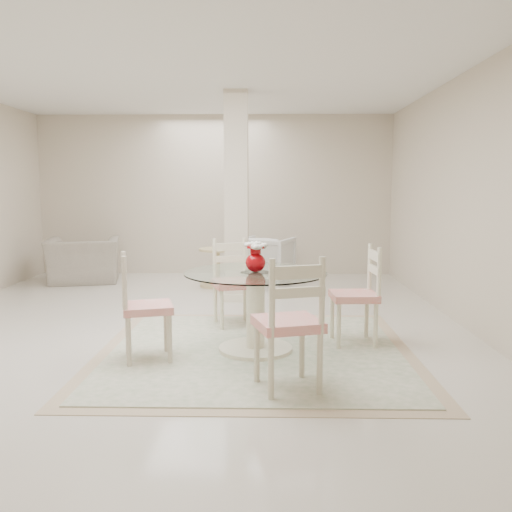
{
  "coord_description": "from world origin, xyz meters",
  "views": [
    {
      "loc": [
        0.91,
        -5.77,
        1.47
      ],
      "look_at": [
        0.8,
        -0.82,
        0.85
      ],
      "focal_mm": 38.0,
      "sensor_mm": 36.0,
      "label": 1
    }
  ],
  "objects_px": {
    "column": "(237,198)",
    "recliner_taupe": "(84,260)",
    "dining_chair_west": "(139,299)",
    "dining_chair_east": "(361,288)",
    "dining_chair_south": "(291,314)",
    "armchair_white": "(266,259)",
    "red_vase": "(256,257)",
    "dining_chair_north": "(232,276)",
    "side_table": "(217,269)",
    "dining_table": "(256,312)"
  },
  "relations": [
    {
      "from": "column",
      "to": "recliner_taupe",
      "type": "height_order",
      "value": "column"
    },
    {
      "from": "recliner_taupe",
      "to": "dining_chair_west",
      "type": "bearing_deg",
      "value": 102.05
    },
    {
      "from": "dining_chair_east",
      "to": "dining_chair_south",
      "type": "bearing_deg",
      "value": -33.31
    },
    {
      "from": "armchair_white",
      "to": "dining_chair_south",
      "type": "bearing_deg",
      "value": 112.87
    },
    {
      "from": "red_vase",
      "to": "dining_chair_north",
      "type": "bearing_deg",
      "value": 105.59
    },
    {
      "from": "column",
      "to": "red_vase",
      "type": "relative_size",
      "value": 9.93
    },
    {
      "from": "dining_chair_north",
      "to": "side_table",
      "type": "distance_m",
      "value": 2.35
    },
    {
      "from": "recliner_taupe",
      "to": "dining_table",
      "type": "bearing_deg",
      "value": 114.82
    },
    {
      "from": "red_vase",
      "to": "side_table",
      "type": "xyz_separation_m",
      "value": [
        -0.65,
        3.28,
        -0.6
      ]
    },
    {
      "from": "dining_chair_west",
      "to": "side_table",
      "type": "distance_m",
      "value": 3.58
    },
    {
      "from": "column",
      "to": "armchair_white",
      "type": "bearing_deg",
      "value": 75.06
    },
    {
      "from": "dining_table",
      "to": "armchair_white",
      "type": "height_order",
      "value": "dining_table"
    },
    {
      "from": "dining_table",
      "to": "side_table",
      "type": "xyz_separation_m",
      "value": [
        -0.65,
        3.28,
        -0.11
      ]
    },
    {
      "from": "dining_chair_north",
      "to": "dining_chair_west",
      "type": "bearing_deg",
      "value": -136.46
    },
    {
      "from": "column",
      "to": "recliner_taupe",
      "type": "bearing_deg",
      "value": 152.85
    },
    {
      "from": "dining_table",
      "to": "side_table",
      "type": "height_order",
      "value": "dining_table"
    },
    {
      "from": "dining_chair_east",
      "to": "dining_chair_south",
      "type": "height_order",
      "value": "dining_chair_south"
    },
    {
      "from": "side_table",
      "to": "dining_chair_west",
      "type": "bearing_deg",
      "value": -95.33
    },
    {
      "from": "column",
      "to": "armchair_white",
      "type": "xyz_separation_m",
      "value": [
        0.39,
        1.45,
        -0.99
      ]
    },
    {
      "from": "dining_chair_east",
      "to": "dining_chair_west",
      "type": "height_order",
      "value": "dining_chair_east"
    },
    {
      "from": "dining_chair_east",
      "to": "recliner_taupe",
      "type": "relative_size",
      "value": 0.97
    },
    {
      "from": "red_vase",
      "to": "dining_chair_south",
      "type": "height_order",
      "value": "dining_chair_south"
    },
    {
      "from": "red_vase",
      "to": "side_table",
      "type": "distance_m",
      "value": 3.4
    },
    {
      "from": "dining_table",
      "to": "armchair_white",
      "type": "xyz_separation_m",
      "value": [
        0.09,
        3.77,
        -0.02
      ]
    },
    {
      "from": "red_vase",
      "to": "dining_chair_west",
      "type": "relative_size",
      "value": 0.27
    },
    {
      "from": "dining_chair_east",
      "to": "armchair_white",
      "type": "height_order",
      "value": "dining_chair_east"
    },
    {
      "from": "dining_chair_west",
      "to": "side_table",
      "type": "xyz_separation_m",
      "value": [
        0.33,
        3.56,
        -0.27
      ]
    },
    {
      "from": "red_vase",
      "to": "dining_chair_east",
      "type": "bearing_deg",
      "value": 14.69
    },
    {
      "from": "column",
      "to": "dining_chair_west",
      "type": "relative_size",
      "value": 2.64
    },
    {
      "from": "dining_table",
      "to": "dining_chair_west",
      "type": "bearing_deg",
      "value": -164.53
    },
    {
      "from": "red_vase",
      "to": "column",
      "type": "bearing_deg",
      "value": 97.38
    },
    {
      "from": "column",
      "to": "red_vase",
      "type": "distance_m",
      "value": 2.39
    },
    {
      "from": "column",
      "to": "dining_chair_east",
      "type": "xyz_separation_m",
      "value": [
        1.28,
        -2.06,
        -0.8
      ]
    },
    {
      "from": "column",
      "to": "red_vase",
      "type": "xyz_separation_m",
      "value": [
        0.3,
        -2.32,
        -0.48
      ]
    },
    {
      "from": "column",
      "to": "dining_table",
      "type": "relative_size",
      "value": 2.13
    },
    {
      "from": "recliner_taupe",
      "to": "column",
      "type": "bearing_deg",
      "value": 139.93
    },
    {
      "from": "red_vase",
      "to": "dining_chair_west",
      "type": "distance_m",
      "value": 1.07
    },
    {
      "from": "red_vase",
      "to": "dining_chair_south",
      "type": "bearing_deg",
      "value": -74.5
    },
    {
      "from": "red_vase",
      "to": "dining_chair_north",
      "type": "height_order",
      "value": "dining_chair_north"
    },
    {
      "from": "recliner_taupe",
      "to": "side_table",
      "type": "distance_m",
      "value": 2.15
    },
    {
      "from": "dining_table",
      "to": "side_table",
      "type": "distance_m",
      "value": 3.35
    },
    {
      "from": "dining_chair_east",
      "to": "dining_chair_south",
      "type": "distance_m",
      "value": 1.43
    },
    {
      "from": "column",
      "to": "dining_chair_north",
      "type": "bearing_deg",
      "value": -88.85
    },
    {
      "from": "column",
      "to": "dining_chair_west",
      "type": "bearing_deg",
      "value": -104.72
    },
    {
      "from": "red_vase",
      "to": "recliner_taupe",
      "type": "distance_m",
      "value": 4.57
    },
    {
      "from": "dining_chair_west",
      "to": "dining_chair_east",
      "type": "bearing_deg",
      "value": -90.82
    },
    {
      "from": "column",
      "to": "dining_chair_north",
      "type": "height_order",
      "value": "column"
    },
    {
      "from": "side_table",
      "to": "dining_chair_south",
      "type": "bearing_deg",
      "value": -77.82
    },
    {
      "from": "dining_chair_west",
      "to": "dining_chair_north",
      "type": "bearing_deg",
      "value": -45.38
    },
    {
      "from": "dining_chair_north",
      "to": "side_table",
      "type": "bearing_deg",
      "value": 82.28
    }
  ]
}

